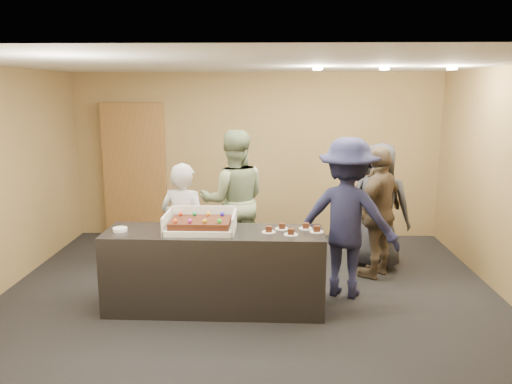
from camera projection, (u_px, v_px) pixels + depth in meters
room at (250, 183)px, 5.80m from camera, size 6.04×6.00×2.70m
serving_counter at (215, 270)px, 5.55m from camera, size 2.41×0.73×0.90m
storage_cabinet at (135, 170)px, 8.27m from camera, size 1.01×0.15×2.22m
cake_box at (201, 226)px, 5.48m from camera, size 0.76×0.52×0.22m
sheet_cake at (200, 222)px, 5.45m from camera, size 0.65×0.45×0.12m
plate_stack at (120, 229)px, 5.46m from camera, size 0.16×0.16×0.04m
slice_a at (269, 230)px, 5.41m from camera, size 0.15×0.15×0.07m
slice_b at (282, 227)px, 5.53m from camera, size 0.15×0.15×0.07m
slice_c at (291, 233)px, 5.31m from camera, size 0.15×0.15×0.07m
slice_d at (306, 227)px, 5.54m from camera, size 0.15×0.15×0.07m
slice_e at (317, 230)px, 5.42m from camera, size 0.15×0.15×0.07m
person_server_grey at (184, 229)px, 5.93m from camera, size 0.66×0.51×1.59m
person_sage_man at (234, 201)px, 6.71m from camera, size 1.02×0.85×1.91m
person_navy_man at (347, 218)px, 5.85m from camera, size 1.38×1.07×1.89m
person_brown_extra at (379, 212)px, 6.46m from camera, size 0.97×1.04×1.72m
person_dark_suit at (379, 206)px, 6.80m from camera, size 0.99×0.84×1.73m
ceiling_spotlights at (385, 68)px, 5.98m from camera, size 1.72×0.12×0.03m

